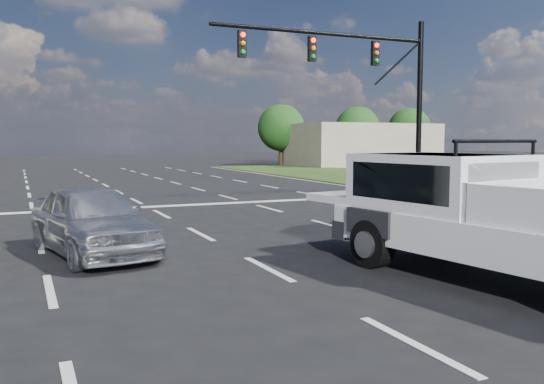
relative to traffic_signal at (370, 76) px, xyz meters
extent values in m
plane|color=black|center=(-7.20, -10.50, -4.73)|extent=(160.00, 160.00, 0.00)
cube|color=silver|center=(-12.45, -4.50, -4.72)|extent=(0.12, 60.00, 0.01)
cube|color=silver|center=(-8.95, -4.50, -4.72)|extent=(0.12, 60.00, 0.01)
cube|color=silver|center=(-5.45, -4.50, -4.72)|extent=(0.12, 60.00, 0.01)
cube|color=silver|center=(-1.95, -4.50, -4.72)|extent=(0.12, 60.00, 0.01)
cube|color=silver|center=(1.60, -4.50, -4.72)|extent=(0.15, 60.00, 0.01)
cube|color=silver|center=(-7.20, -0.50, -4.72)|extent=(17.00, 0.45, 0.01)
cylinder|color=black|center=(2.40, 0.00, -1.23)|extent=(0.22, 0.22, 7.00)
cylinder|color=black|center=(-2.10, 0.00, 1.47)|extent=(9.00, 0.14, 0.14)
cube|color=black|center=(0.20, 0.00, 0.87)|extent=(0.30, 0.18, 0.95)
sphere|color=red|center=(0.20, -0.11, 1.17)|extent=(0.18, 0.18, 0.18)
cube|color=black|center=(-2.60, 0.00, 0.87)|extent=(0.30, 0.18, 0.95)
sphere|color=red|center=(-2.60, -0.11, 1.17)|extent=(0.18, 0.18, 0.18)
cube|color=black|center=(-5.40, 0.00, 0.87)|extent=(0.30, 0.18, 0.95)
sphere|color=red|center=(-5.40, -0.11, 1.17)|extent=(0.18, 0.18, 0.18)
cube|color=tan|center=(14.80, 23.50, -2.93)|extent=(12.00, 7.00, 3.60)
cylinder|color=#332114|center=(8.80, 27.50, -3.65)|extent=(0.44, 0.44, 2.16)
sphere|color=#11330E|center=(8.80, 27.50, -1.43)|extent=(4.20, 4.20, 4.20)
cylinder|color=#332114|center=(16.80, 27.50, -3.65)|extent=(0.44, 0.44, 2.16)
sphere|color=#11330E|center=(16.80, 27.50, -1.43)|extent=(4.20, 4.20, 4.20)
cylinder|color=#332114|center=(22.80, 27.50, -3.65)|extent=(0.44, 0.44, 2.16)
sphere|color=#11330E|center=(22.80, 27.50, -1.43)|extent=(4.20, 4.20, 4.20)
cylinder|color=black|center=(-7.25, -11.12, -4.31)|extent=(0.43, 0.88, 0.84)
cylinder|color=black|center=(-5.35, -10.83, -4.31)|extent=(0.43, 0.88, 0.84)
cube|color=white|center=(-6.00, -12.94, -4.00)|extent=(2.96, 6.11, 0.57)
cube|color=white|center=(-6.20, -11.57, -3.23)|extent=(2.39, 2.82, 0.95)
cube|color=black|center=(-6.01, -12.81, -3.20)|extent=(1.70, 0.29, 0.69)
cylinder|color=black|center=(-6.04, -12.67, -2.54)|extent=(1.97, 0.36, 0.06)
imported|color=silver|center=(-11.55, -7.99, -4.04)|extent=(2.36, 4.25, 1.37)
camera|label=1|loc=(-12.80, -19.40, -2.52)|focal=38.00mm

